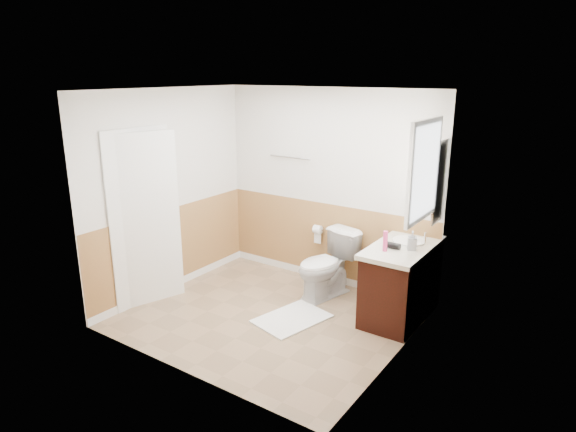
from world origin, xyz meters
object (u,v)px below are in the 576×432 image
Objects in this scene: vanity_cabinet at (401,283)px; soap_dispenser at (412,241)px; bath_mat at (292,319)px; lotion_bottle at (385,241)px; toilet at (326,265)px.

soap_dispenser is (0.12, -0.08, 0.55)m from vanity_cabinet.
bath_mat is 3.64× the size of lotion_bottle.
vanity_cabinet is (0.96, 0.76, 0.39)m from bath_mat.
soap_dispenser reaches higher than toilet.
bath_mat is (0.00, -0.75, -0.40)m from toilet.
bath_mat is 3.90× the size of soap_dispenser.
bath_mat is 1.37m from lotion_bottle.
toilet is at bearing 90.00° from bath_mat.
lotion_bottle is at bearing -3.51° from toilet.
toilet is at bearing 176.35° from soap_dispenser.
lotion_bottle is at bearing -137.76° from soap_dispenser.
bath_mat is 0.73× the size of vanity_cabinet.
toilet is 0.74× the size of vanity_cabinet.
bath_mat is at bearing -76.13° from toilet.
vanity_cabinet is at bearing 70.42° from lotion_bottle.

